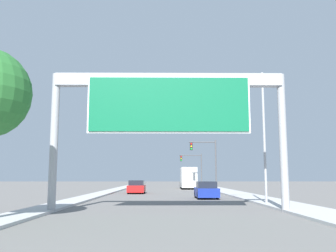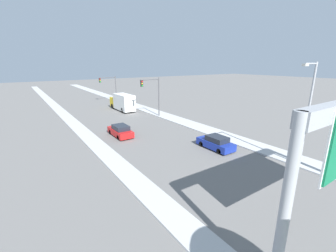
{
  "view_description": "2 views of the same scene",
  "coord_description": "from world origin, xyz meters",
  "px_view_note": "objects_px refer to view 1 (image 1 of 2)",
  "views": [
    {
      "loc": [
        -0.25,
        -2.95,
        1.94
      ],
      "look_at": [
        0.0,
        22.98,
        5.46
      ],
      "focal_mm": 40.0,
      "sensor_mm": 36.0,
      "label": 1
    },
    {
      "loc": [
        -14.33,
        14.46,
        9.35
      ],
      "look_at": [
        0.37,
        35.86,
        2.03
      ],
      "focal_mm": 24.0,
      "sensor_mm": 36.0,
      "label": 2
    }
  ],
  "objects_px": {
    "car_mid_center": "(137,187)",
    "street_lamp_right": "(260,127)",
    "traffic_light_near_intersection": "(208,157)",
    "traffic_light_mid_block": "(194,165)",
    "car_near_right": "(206,190)",
    "sign_gantry": "(169,103)",
    "truck_box_primary": "(188,178)"
  },
  "relations": [
    {
      "from": "car_mid_center",
      "to": "street_lamp_right",
      "type": "relative_size",
      "value": 0.48
    },
    {
      "from": "car_mid_center",
      "to": "car_near_right",
      "type": "height_order",
      "value": "car_near_right"
    },
    {
      "from": "sign_gantry",
      "to": "traffic_light_near_intersection",
      "type": "relative_size",
      "value": 1.93
    },
    {
      "from": "car_mid_center",
      "to": "traffic_light_near_intersection",
      "type": "height_order",
      "value": "traffic_light_near_intersection"
    },
    {
      "from": "truck_box_primary",
      "to": "traffic_light_mid_block",
      "type": "xyz_separation_m",
      "value": [
        1.91,
        11.37,
        2.5
      ]
    },
    {
      "from": "sign_gantry",
      "to": "car_near_right",
      "type": "relative_size",
      "value": 3.03
    },
    {
      "from": "car_mid_center",
      "to": "traffic_light_mid_block",
      "type": "relative_size",
      "value": 0.72
    },
    {
      "from": "sign_gantry",
      "to": "car_mid_center",
      "type": "xyz_separation_m",
      "value": [
        -3.5,
        23.43,
        -5.36
      ]
    },
    {
      "from": "traffic_light_near_intersection",
      "to": "traffic_light_mid_block",
      "type": "xyz_separation_m",
      "value": [
        -0.26,
        20.0,
        -0.37
      ]
    },
    {
      "from": "truck_box_primary",
      "to": "traffic_light_near_intersection",
      "type": "xyz_separation_m",
      "value": [
        2.17,
        -8.63,
        2.87
      ]
    },
    {
      "from": "truck_box_primary",
      "to": "car_mid_center",
      "type": "bearing_deg",
      "value": -114.52
    },
    {
      "from": "car_near_right",
      "to": "traffic_light_mid_block",
      "type": "relative_size",
      "value": 0.71
    },
    {
      "from": "traffic_light_near_intersection",
      "to": "street_lamp_right",
      "type": "xyz_separation_m",
      "value": [
        0.93,
        -24.59,
        0.9
      ]
    },
    {
      "from": "sign_gantry",
      "to": "traffic_light_mid_block",
      "type": "bearing_deg",
      "value": 83.84
    },
    {
      "from": "sign_gantry",
      "to": "traffic_light_near_intersection",
      "type": "height_order",
      "value": "sign_gantry"
    },
    {
      "from": "traffic_light_mid_block",
      "to": "street_lamp_right",
      "type": "distance_m",
      "value": 44.62
    },
    {
      "from": "sign_gantry",
      "to": "truck_box_primary",
      "type": "relative_size",
      "value": 1.68
    },
    {
      "from": "car_near_right",
      "to": "traffic_light_mid_block",
      "type": "height_order",
      "value": "traffic_light_mid_block"
    },
    {
      "from": "sign_gantry",
      "to": "car_mid_center",
      "type": "bearing_deg",
      "value": 98.49
    },
    {
      "from": "truck_box_primary",
      "to": "street_lamp_right",
      "type": "height_order",
      "value": "street_lamp_right"
    },
    {
      "from": "car_mid_center",
      "to": "truck_box_primary",
      "type": "bearing_deg",
      "value": 65.48
    },
    {
      "from": "car_mid_center",
      "to": "traffic_light_near_intersection",
      "type": "relative_size",
      "value": 0.65
    },
    {
      "from": "sign_gantry",
      "to": "truck_box_primary",
      "type": "bearing_deg",
      "value": 84.84
    },
    {
      "from": "truck_box_primary",
      "to": "traffic_light_mid_block",
      "type": "relative_size",
      "value": 1.27
    },
    {
      "from": "traffic_light_near_intersection",
      "to": "traffic_light_mid_block",
      "type": "height_order",
      "value": "traffic_light_near_intersection"
    },
    {
      "from": "truck_box_primary",
      "to": "traffic_light_near_intersection",
      "type": "bearing_deg",
      "value": -75.86
    },
    {
      "from": "car_mid_center",
      "to": "street_lamp_right",
      "type": "xyz_separation_m",
      "value": [
        10.11,
        -17.88,
        4.76
      ]
    },
    {
      "from": "car_mid_center",
      "to": "traffic_light_mid_block",
      "type": "xyz_separation_m",
      "value": [
        8.91,
        26.71,
        3.49
      ]
    },
    {
      "from": "street_lamp_right",
      "to": "sign_gantry",
      "type": "bearing_deg",
      "value": -139.95
    },
    {
      "from": "street_lamp_right",
      "to": "car_mid_center",
      "type": "bearing_deg",
      "value": 119.48
    },
    {
      "from": "car_near_right",
      "to": "traffic_light_near_intersection",
      "type": "xyz_separation_m",
      "value": [
        2.17,
        17.07,
        3.85
      ]
    },
    {
      "from": "traffic_light_near_intersection",
      "to": "truck_box_primary",
      "type": "bearing_deg",
      "value": 104.14
    }
  ]
}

